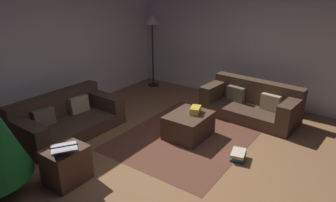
{
  "coord_description": "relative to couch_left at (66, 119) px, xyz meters",
  "views": [
    {
      "loc": [
        -3.2,
        -2.02,
        2.49
      ],
      "look_at": [
        0.41,
        0.53,
        0.75
      ],
      "focal_mm": 32.23,
      "sensor_mm": 36.0,
      "label": 1
    }
  ],
  "objects": [
    {
      "name": "couch_left",
      "position": [
        0.0,
        0.0,
        0.0
      ],
      "size": [
        1.82,
        1.0,
        0.67
      ],
      "rotation": [
        0.0,
        0.0,
        3.12
      ],
      "color": "#473323",
      "rests_on": "ground_plane"
    },
    {
      "name": "corner_partition",
      "position": [
        3.44,
        -2.25,
        1.05
      ],
      "size": [
        0.12,
        6.4,
        2.6
      ],
      "primitive_type": "cube",
      "color": "beige",
      "rests_on": "ground_plane"
    },
    {
      "name": "tv_remote",
      "position": [
        1.28,
        -1.88,
        0.17
      ],
      "size": [
        0.11,
        0.17,
        0.02
      ],
      "primitive_type": "cube",
      "rotation": [
        0.0,
        0.0,
        -0.42
      ],
      "color": "black",
      "rests_on": "ottoman"
    },
    {
      "name": "side_table",
      "position": [
        -0.9,
        -1.21,
        -0.01
      ],
      "size": [
        0.52,
        0.44,
        0.49
      ],
      "primitive_type": "cube",
      "color": "#4C3323",
      "rests_on": "ground_plane"
    },
    {
      "name": "gift_box",
      "position": [
        1.22,
        -1.92,
        0.21
      ],
      "size": [
        0.29,
        0.22,
        0.11
      ],
      "primitive_type": "cube",
      "rotation": [
        0.0,
        0.0,
        0.32
      ],
      "color": "gold",
      "rests_on": "ottoman"
    },
    {
      "name": "laptop",
      "position": [
        -0.94,
        -1.27,
        0.29
      ],
      "size": [
        0.51,
        0.54,
        0.2
      ],
      "color": "silver",
      "rests_on": "side_table"
    },
    {
      "name": "ground_plane",
      "position": [
        0.3,
        -2.25,
        -0.25
      ],
      "size": [
        6.4,
        6.4,
        0.0
      ],
      "primitive_type": "plane",
      "color": "brown"
    },
    {
      "name": "corner_lamp",
      "position": [
        2.97,
        0.36,
        1.28
      ],
      "size": [
        0.36,
        0.36,
        1.79
      ],
      "color": "black",
      "rests_on": "ground_plane"
    },
    {
      "name": "area_rug",
      "position": [
        1.11,
        -1.86,
        -0.25
      ],
      "size": [
        2.6,
        2.0,
        0.01
      ],
      "primitive_type": "cube",
      "color": "brown",
      "rests_on": "ground_plane"
    },
    {
      "name": "rear_partition",
      "position": [
        0.3,
        0.89,
        1.05
      ],
      "size": [
        6.4,
        0.12,
        2.6
      ],
      "primitive_type": "cube",
      "color": "beige",
      "rests_on": "ground_plane"
    },
    {
      "name": "ottoman",
      "position": [
        1.11,
        -1.86,
        -0.05
      ],
      "size": [
        0.78,
        0.63,
        0.41
      ],
      "primitive_type": "cube",
      "color": "#473323",
      "rests_on": "ground_plane"
    },
    {
      "name": "book_stack",
      "position": [
        0.91,
        -2.87,
        -0.18
      ],
      "size": [
        0.33,
        0.26,
        0.13
      ],
      "color": "#2D5193",
      "rests_on": "ground_plane"
    },
    {
      "name": "couch_right",
      "position": [
        2.54,
        -2.43,
        0.02
      ],
      "size": [
        1.0,
        1.87,
        0.69
      ],
      "rotation": [
        0.0,
        0.0,
        1.49
      ],
      "color": "#473323",
      "rests_on": "ground_plane"
    }
  ]
}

